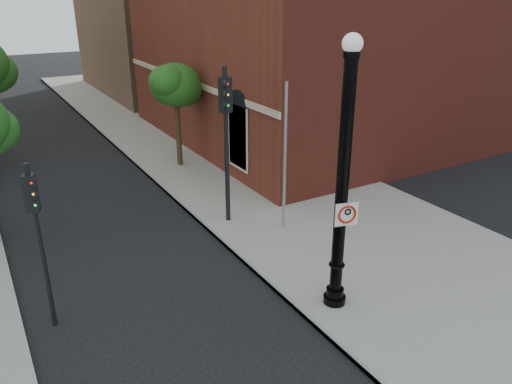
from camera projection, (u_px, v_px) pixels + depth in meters
ground at (238, 353)px, 11.13m from camera, size 120.00×120.00×0.00m
sidewalk_right at (249, 171)px, 21.89m from camera, size 8.00×60.00×0.12m
curb_edge at (163, 188)px, 20.03m from camera, size 0.10×60.00×0.14m
brick_wall_building at (370, 12)px, 27.41m from camera, size 22.30×16.30×12.50m
lamppost at (342, 194)px, 11.58m from camera, size 0.57×0.57×6.70m
no_parking_sign at (347, 214)px, 11.64m from camera, size 0.57×0.18×0.58m
traffic_signal_left at (36, 221)px, 11.00m from camera, size 0.33×0.36×4.12m
traffic_signal_right at (226, 122)px, 15.89m from camera, size 0.42×0.47×5.31m
utility_pole at (285, 160)px, 15.77m from camera, size 0.10×0.10×4.96m
street_tree_c at (176, 86)px, 21.28m from camera, size 2.56×2.32×4.62m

